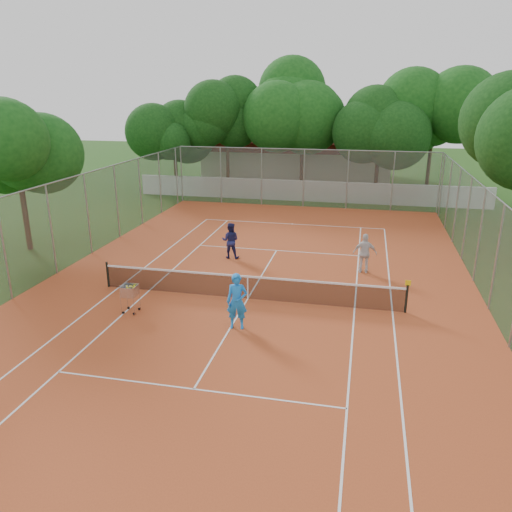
% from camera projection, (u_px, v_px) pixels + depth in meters
% --- Properties ---
extents(ground, '(120.00, 120.00, 0.00)m').
position_uv_depth(ground, '(248.00, 299.00, 19.50)').
color(ground, '#1A3D10').
rests_on(ground, ground).
extents(court_pad, '(18.00, 34.00, 0.02)m').
position_uv_depth(court_pad, '(248.00, 299.00, 19.50)').
color(court_pad, '#B14A22').
rests_on(court_pad, ground).
extents(court_lines, '(10.98, 23.78, 0.01)m').
position_uv_depth(court_lines, '(248.00, 299.00, 19.50)').
color(court_lines, white).
rests_on(court_lines, court_pad).
extents(tennis_net, '(11.88, 0.10, 0.98)m').
position_uv_depth(tennis_net, '(248.00, 287.00, 19.34)').
color(tennis_net, black).
rests_on(tennis_net, court_pad).
extents(perimeter_fence, '(18.00, 34.00, 4.00)m').
position_uv_depth(perimeter_fence, '(248.00, 251.00, 18.88)').
color(perimeter_fence, slate).
rests_on(perimeter_fence, ground).
extents(boundary_wall, '(26.00, 0.30, 1.50)m').
position_uv_depth(boundary_wall, '(307.00, 191.00, 36.90)').
color(boundary_wall, silver).
rests_on(boundary_wall, ground).
extents(clubhouse, '(16.40, 9.00, 4.40)m').
position_uv_depth(clubhouse, '(299.00, 155.00, 46.13)').
color(clubhouse, beige).
rests_on(clubhouse, ground).
extents(tropical_trees, '(29.00, 19.00, 10.00)m').
position_uv_depth(tropical_trees, '(313.00, 129.00, 38.35)').
color(tropical_trees, black).
rests_on(tropical_trees, ground).
extents(player_near, '(0.77, 0.57, 1.95)m').
position_uv_depth(player_near, '(237.00, 301.00, 16.81)').
color(player_near, '#1A7DE3').
rests_on(player_near, court_pad).
extents(player_far_left, '(0.89, 0.71, 1.75)m').
position_uv_depth(player_far_left, '(230.00, 241.00, 24.05)').
color(player_far_left, navy).
rests_on(player_far_left, court_pad).
extents(player_far_right, '(1.05, 0.45, 1.78)m').
position_uv_depth(player_far_right, '(365.00, 253.00, 22.09)').
color(player_far_right, silver).
rests_on(player_far_right, court_pad).
extents(ball_hopper, '(0.68, 0.68, 1.14)m').
position_uv_depth(ball_hopper, '(130.00, 298.00, 18.12)').
color(ball_hopper, silver).
rests_on(ball_hopper, court_pad).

